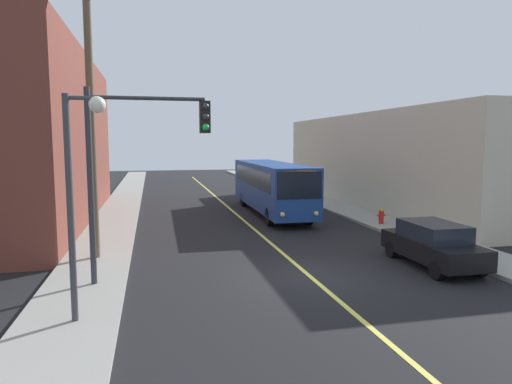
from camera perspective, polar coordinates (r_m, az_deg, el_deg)
The scene contains 11 objects.
ground_plane at distance 15.75m, azimuth 6.68°, elevation -10.41°, with size 120.00×120.00×0.00m, color black.
sidewalk_left at distance 24.69m, azimuth -17.75°, elevation -4.37°, with size 2.50×90.00×0.15m, color gray.
sidewalk_right at distance 27.54m, azimuth 13.94°, elevation -3.18°, with size 2.50×90.00×0.15m, color gray.
lane_stripe_center at distance 29.98m, azimuth -2.99°, elevation -2.37°, with size 0.16×60.00×0.01m, color #D8CC4C.
building_right_warehouse at distance 35.53m, azimuth 20.59°, elevation 3.81°, with size 12.00×26.35×6.46m.
city_bus at distance 28.66m, azimuth 1.89°, elevation 0.89°, with size 2.73×12.19×3.20m.
parked_car_black at distance 17.77m, azimuth 21.35°, elevation -6.08°, with size 1.88×4.43×1.62m.
utility_pole_near at distance 18.04m, azimuth -20.14°, elevation 11.39°, with size 2.40×0.28×11.13m.
traffic_signal_left_corner at distance 14.43m, azimuth -14.19°, elevation 5.26°, with size 3.75×0.48×6.00m.
street_lamp_left at distance 11.61m, azimuth -21.41°, elevation 2.04°, with size 0.98×0.40×5.50m.
fire_hydrant at distance 25.28m, azimuth 15.49°, elevation -2.88°, with size 0.44×0.26×0.84m.
Camera 1 is at (-5.12, -14.20, 4.52)m, focal length 31.79 mm.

